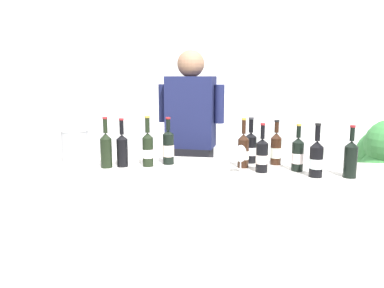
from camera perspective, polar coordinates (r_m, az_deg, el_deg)
The scene contains 17 objects.
wall_back at distance 5.15m, azimuth 6.19°, elevation 8.40°, with size 8.00×0.10×2.80m, color white.
counter at distance 2.77m, azimuth 2.51°, elevation -12.70°, with size 2.48×0.59×0.93m, color beige.
wine_bottle_0 at distance 2.58m, azimuth 15.04°, elevation -1.42°, with size 0.08×0.08×0.30m.
wine_bottle_1 at distance 2.76m, azimuth 8.47°, elevation -0.43°, with size 0.08×0.08×0.32m.
wine_bottle_2 at distance 2.61m, azimuth 7.43°, elevation -0.91°, with size 0.07×0.07×0.33m.
wine_bottle_3 at distance 2.69m, azimuth -3.45°, elevation -0.45°, with size 0.08×0.08×0.32m.
wine_bottle_4 at distance 2.64m, azimuth -6.41°, elevation -0.65°, with size 0.07×0.07×0.34m.
wine_bottle_5 at distance 2.64m, azimuth -12.33°, elevation -0.67°, with size 0.08×0.08×0.33m.
wine_bottle_6 at distance 2.51m, azimuth 21.97°, elevation -1.88°, with size 0.08×0.08×0.31m.
wine_bottle_7 at distance 2.50m, azimuth 10.09°, elevation -1.60°, with size 0.08×0.08×0.31m.
wine_bottle_8 at distance 2.73m, azimuth 12.04°, elevation -0.64°, with size 0.07×0.07×0.30m.
wine_bottle_9 at distance 2.46m, azimuth 17.54°, elevation -2.00°, with size 0.08×0.08×0.32m.
wine_bottle_10 at distance 2.65m, azimuth -10.07°, elevation -0.71°, with size 0.07×0.07×0.32m.
wine_glass at distance 2.45m, azimuth 7.07°, elevation -1.57°, with size 0.08×0.08×0.18m.
ice_bucket at distance 2.89m, azimuth -16.54°, elevation -0.19°, with size 0.19×0.19×0.23m.
person_server at distance 3.27m, azimuth -0.17°, elevation -2.02°, with size 0.54×0.26×1.73m.
potted_shrub at distance 3.86m, azimuth 26.01°, elevation -2.59°, with size 0.48×0.63×1.16m.
Camera 1 is at (0.31, -2.54, 1.53)m, focal length 36.86 mm.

